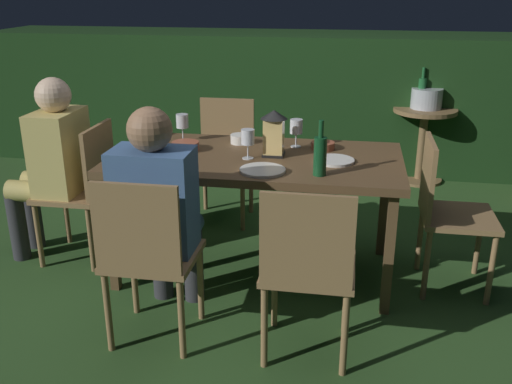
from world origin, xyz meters
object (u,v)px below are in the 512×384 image
green_bottle_on_table (320,155)px  plate_c (262,170)px  person_in_blue (159,208)px  bowl_salad (185,146)px  plate_a (158,160)px  ice_bucket (426,97)px  chair_head_far (446,208)px  chair_head_near (84,186)px  side_table (423,133)px  chair_side_left_b (308,266)px  chair_side_left_a (148,253)px  bowl_bread (240,139)px  person_in_mustard (52,161)px  wine_glass_c (248,138)px  wine_glass_a (182,122)px  lantern_centerpiece (274,130)px  chair_side_right_a (224,154)px  dining_table (256,166)px  wine_glass_b (296,128)px  bowl_olives (323,145)px  plate_b (334,160)px

green_bottle_on_table → plate_c: green_bottle_on_table is taller
person_in_blue → bowl_salad: size_ratio=7.14×
person_in_blue → bowl_salad: 0.69m
plate_a → ice_bucket: 2.66m
chair_head_far → chair_head_near: 2.16m
chair_head_far → side_table: (0.07, 1.89, -0.05)m
chair_head_far → chair_side_left_b: size_ratio=1.00×
chair_side_left_a → plate_c: (0.45, 0.55, 0.25)m
green_bottle_on_table → bowl_bread: bearing=134.5°
chair_head_near → person_in_mustard: (-0.20, 0.00, 0.15)m
chair_head_far → wine_glass_c: size_ratio=5.15×
wine_glass_a → plate_c: wine_glass_a is taller
plate_a → wine_glass_a: bearing=88.2°
bowl_salad → side_table: bowl_salad is taller
bowl_bread → person_in_blue: bearing=-104.7°
bowl_bread → lantern_centerpiece: bearing=-42.8°
bowl_salad → person_in_mustard: bearing=-176.8°
chair_side_left_b → ice_bucket: (0.77, 2.71, 0.26)m
chair_side_left_b → chair_head_near: 1.67m
person_in_mustard → bowl_salad: (0.84, 0.05, 0.12)m
chair_head_near → ice_bucket: (2.22, 1.89, 0.26)m
person_in_mustard → chair_side_right_a: person_in_mustard is taller
dining_table → bowl_salad: 0.44m
dining_table → chair_side_left_a: chair_side_left_a is taller
wine_glass_c → green_bottle_on_table: bearing=-28.2°
lantern_centerpiece → plate_a: 0.67m
chair_side_left_b → chair_side_left_a: 0.75m
wine_glass_b → ice_bucket: ice_bucket is taller
dining_table → side_table: 2.22m
wine_glass_c → side_table: wine_glass_c is taller
chair_side_left_a → lantern_centerpiece: size_ratio=3.28×
wine_glass_c → chair_side_left_a: bearing=-113.7°
person_in_blue → chair_side_right_a: (-0.00, 1.45, -0.15)m
wine_glass_c → bowl_olives: (0.41, 0.26, -0.09)m
wine_glass_a → wine_glass_b: (0.71, -0.02, 0.00)m
chair_side_right_a → ice_bucket: bearing=35.2°
plate_b → bowl_bread: bowl_bread is taller
chair_side_left_b → person_in_blue: bearing=165.3°
plate_a → bowl_bread: bowl_bread is taller
person_in_blue → plate_a: size_ratio=5.35×
chair_side_right_a → wine_glass_c: bearing=-69.0°
person_in_blue → plate_b: person_in_blue is taller
chair_head_near → wine_glass_c: size_ratio=5.15×
chair_side_right_a → wine_glass_c: (0.34, -0.87, 0.36)m
wine_glass_b → bowl_olives: (0.16, -0.03, -0.09)m
ice_bucket → wine_glass_a: bearing=-135.2°
dining_table → wine_glass_b: (0.20, 0.23, 0.18)m
bowl_olives → green_bottle_on_table: bearing=-88.7°
person_in_mustard → bowl_bread: (1.13, 0.25, 0.12)m
chair_head_far → side_table: size_ratio=1.34×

